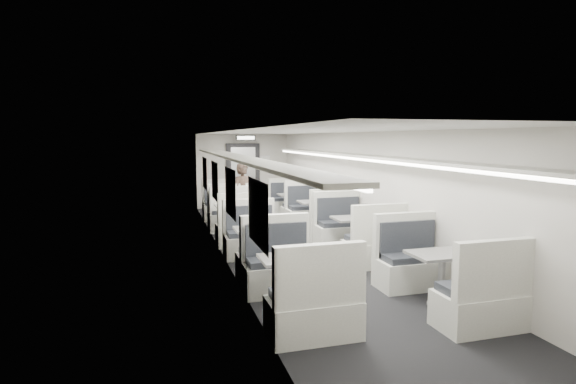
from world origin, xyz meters
TOP-DOWN VIEW (x-y plane):
  - room at (0.00, 0.00)m, footprint 3.24×12.24m
  - booth_left_a at (-1.00, 3.10)m, footprint 1.03×2.10m
  - booth_left_b at (-1.00, 1.52)m, footprint 1.06×2.15m
  - booth_left_c at (-1.00, -1.02)m, footprint 1.01×2.06m
  - booth_left_d at (-1.00, -3.13)m, footprint 1.05×2.13m
  - booth_right_a at (1.00, 3.62)m, footprint 0.97×1.97m
  - booth_right_b at (1.00, 1.50)m, footprint 1.08×2.20m
  - booth_right_c at (1.00, -0.69)m, footprint 1.06×2.14m
  - booth_right_d at (1.00, -3.47)m, footprint 1.04×2.11m
  - passenger at (-0.61, 2.55)m, footprint 0.71×0.60m
  - window_a at (-1.49, 3.40)m, footprint 0.02×1.18m
  - window_b at (-1.49, 1.20)m, footprint 0.02×1.18m
  - window_c at (-1.49, -1.00)m, footprint 0.02×1.18m
  - window_d at (-1.49, -3.20)m, footprint 0.02×1.18m
  - luggage_rack_left at (-1.24, -0.30)m, footprint 0.46×10.40m
  - luggage_rack_right at (1.24, -0.30)m, footprint 0.46×10.40m
  - vestibule_door at (0.00, 5.93)m, footprint 1.10×0.13m
  - exit_sign at (0.00, 5.44)m, footprint 0.62×0.12m
  - wall_notice at (0.75, 5.92)m, footprint 0.32×0.02m

SIDE VIEW (x-z plane):
  - booth_right_a at x=1.00m, z-range -0.17..0.88m
  - booth_left_c at x=-1.00m, z-range -0.18..0.92m
  - booth_left_a at x=-1.00m, z-range -0.19..0.94m
  - booth_right_d at x=1.00m, z-range -0.19..0.94m
  - booth_left_d at x=-1.00m, z-range -0.19..0.95m
  - booth_right_c at x=1.00m, z-range -0.19..0.96m
  - booth_left_b at x=-1.00m, z-range -0.19..0.96m
  - booth_right_b at x=1.00m, z-range -0.19..0.98m
  - passenger at x=-0.61m, z-range 0.00..1.65m
  - vestibule_door at x=0.00m, z-range -0.01..2.09m
  - room at x=0.00m, z-range -0.12..2.52m
  - window_a at x=-1.49m, z-range 0.93..1.77m
  - window_b at x=-1.49m, z-range 0.93..1.77m
  - window_c at x=-1.49m, z-range 0.93..1.77m
  - window_d at x=-1.49m, z-range 0.93..1.77m
  - wall_notice at x=0.75m, z-range 1.30..1.70m
  - luggage_rack_left at x=-1.24m, z-range 1.87..1.96m
  - luggage_rack_right at x=1.24m, z-range 1.87..1.96m
  - exit_sign at x=0.00m, z-range 2.20..2.36m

